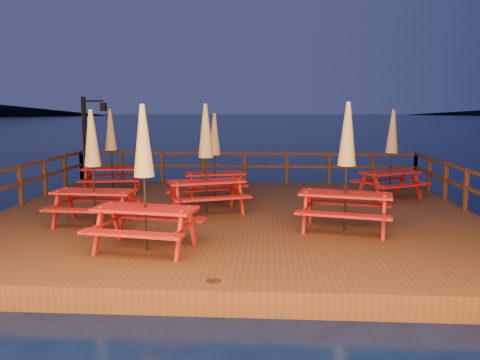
% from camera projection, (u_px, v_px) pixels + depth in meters
% --- Properties ---
extents(ground, '(500.00, 500.00, 0.00)m').
position_uv_depth(ground, '(235.00, 229.00, 11.70)').
color(ground, '#051032').
rests_on(ground, ground).
extents(deck, '(12.00, 10.00, 0.40)m').
position_uv_depth(deck, '(235.00, 222.00, 11.67)').
color(deck, '#4B2F18').
rests_on(deck, ground).
extents(deck_piles, '(11.44, 9.44, 1.40)m').
position_uv_depth(deck_piles, '(235.00, 241.00, 11.75)').
color(deck_piles, '#332110').
rests_on(deck_piles, ground).
extents(railing, '(11.80, 9.75, 1.10)m').
position_uv_depth(railing, '(239.00, 174.00, 13.28)').
color(railing, '#332110').
rests_on(railing, deck).
extents(lamp_post, '(0.85, 0.18, 3.00)m').
position_uv_depth(lamp_post, '(89.00, 132.00, 16.19)').
color(lamp_post, black).
rests_on(lamp_post, deck).
extents(picnic_table_0, '(1.89, 1.59, 2.58)m').
position_uv_depth(picnic_table_0, '(93.00, 166.00, 10.37)').
color(picnic_table_0, maroon).
rests_on(picnic_table_0, deck).
extents(picnic_table_1, '(2.00, 1.74, 2.58)m').
position_uv_depth(picnic_table_1, '(111.00, 150.00, 14.44)').
color(picnic_table_1, maroon).
rests_on(picnic_table_1, deck).
extents(picnic_table_2, '(2.22, 1.97, 2.73)m').
position_uv_depth(picnic_table_2, '(346.00, 165.00, 9.82)').
color(picnic_table_2, maroon).
rests_on(picnic_table_2, deck).
extents(picnic_table_3, '(2.34, 2.15, 2.71)m').
position_uv_depth(picnic_table_3, '(206.00, 157.00, 11.58)').
color(picnic_table_3, maroon).
rests_on(picnic_table_3, deck).
extents(picnic_table_4, '(2.09, 1.82, 2.67)m').
position_uv_depth(picnic_table_4, '(144.00, 176.00, 8.46)').
color(picnic_table_4, maroon).
rests_on(picnic_table_4, deck).
extents(picnic_table_5, '(2.28, 2.15, 2.57)m').
position_uv_depth(picnic_table_5, '(392.00, 152.00, 13.57)').
color(picnic_table_5, maroon).
rests_on(picnic_table_5, deck).
extents(picnic_table_6, '(2.04, 1.82, 2.47)m').
position_uv_depth(picnic_table_6, '(215.00, 154.00, 13.54)').
color(picnic_table_6, maroon).
rests_on(picnic_table_6, deck).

